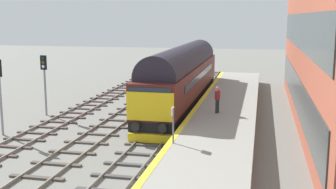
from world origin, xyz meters
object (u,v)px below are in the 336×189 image
diesel_locomotive (183,75)px  platform_number_sign (173,119)px  signal_post_mid (44,77)px  waiting_passenger (217,97)px

diesel_locomotive → platform_number_sign: 12.96m
signal_post_mid → platform_number_sign: bearing=-36.7°
diesel_locomotive → waiting_passenger: size_ratio=12.14×
diesel_locomotive → waiting_passenger: diesel_locomotive is taller
diesel_locomotive → signal_post_mid: 10.06m
signal_post_mid → platform_number_sign: signal_post_mid is taller
diesel_locomotive → signal_post_mid: bearing=-151.5°
signal_post_mid → platform_number_sign: (10.73, -8.01, -0.58)m
diesel_locomotive → signal_post_mid: diesel_locomotive is taller
signal_post_mid → diesel_locomotive: bearing=28.5°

